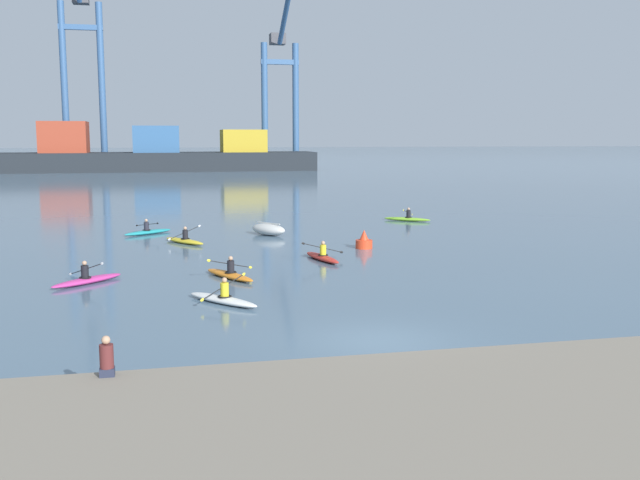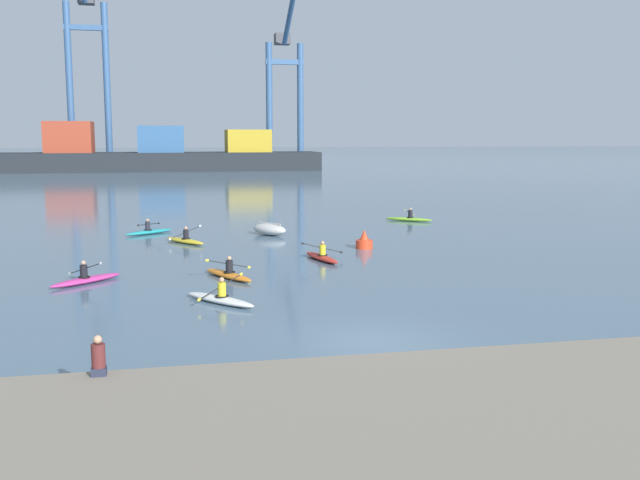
% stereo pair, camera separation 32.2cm
% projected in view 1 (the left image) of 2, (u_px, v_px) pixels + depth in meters
% --- Properties ---
extents(ground_plane, '(800.00, 800.00, 0.00)m').
position_uv_depth(ground_plane, '(379.00, 342.00, 21.04)').
color(ground_plane, slate).
extents(container_barge, '(55.06, 9.92, 8.48)m').
position_uv_depth(container_barge, '(154.00, 155.00, 126.17)').
color(container_barge, '#1E2328').
rests_on(container_barge, ground).
extents(gantry_crane_west, '(7.62, 15.47, 39.88)m').
position_uv_depth(gantry_crane_west, '(82.00, 60.00, 128.88)').
color(gantry_crane_west, '#335684').
rests_on(gantry_crane_west, ground).
extents(gantry_crane_west_mid, '(7.08, 16.19, 31.54)m').
position_uv_depth(gantry_crane_west_mid, '(280.00, 83.00, 134.88)').
color(gantry_crane_west_mid, '#335684').
rests_on(gantry_crane_west_mid, ground).
extents(capsized_dinghy, '(2.41, 2.75, 0.76)m').
position_uv_depth(capsized_dinghy, '(268.00, 229.00, 43.94)').
color(capsized_dinghy, beige).
rests_on(capsized_dinghy, ground).
extents(channel_buoy, '(0.90, 0.90, 1.00)m').
position_uv_depth(channel_buoy, '(364.00, 242.00, 38.74)').
color(channel_buoy, red).
rests_on(channel_buoy, ground).
extents(kayak_red, '(2.19, 3.45, 0.96)m').
position_uv_depth(kayak_red, '(322.00, 257.00, 35.00)').
color(kayak_red, red).
rests_on(kayak_red, ground).
extents(kayak_lime, '(3.08, 2.51, 0.95)m').
position_uv_depth(kayak_lime, '(407.00, 219.00, 51.37)').
color(kayak_lime, '#7ABC2D').
rests_on(kayak_lime, ground).
extents(kayak_teal, '(3.06, 2.54, 0.95)m').
position_uv_depth(kayak_teal, '(148.00, 231.00, 44.34)').
color(kayak_teal, teal).
rests_on(kayak_teal, ground).
extents(kayak_yellow, '(2.37, 3.17, 0.97)m').
position_uv_depth(kayak_yellow, '(184.00, 240.00, 40.57)').
color(kayak_yellow, yellow).
rests_on(kayak_yellow, ground).
extents(kayak_magenta, '(2.88, 2.77, 1.01)m').
position_uv_depth(kayak_magenta, '(87.00, 279.00, 29.41)').
color(kayak_magenta, '#C13384').
rests_on(kayak_magenta, ground).
extents(kayak_orange, '(2.07, 3.30, 0.95)m').
position_uv_depth(kayak_orange, '(230.00, 274.00, 30.55)').
color(kayak_orange, orange).
rests_on(kayak_orange, ground).
extents(kayak_white, '(2.56, 3.05, 0.99)m').
position_uv_depth(kayak_white, '(223.00, 299.00, 25.93)').
color(kayak_white, silver).
rests_on(kayak_white, ground).
extents(seated_onlooker, '(0.32, 0.30, 0.90)m').
position_uv_depth(seated_onlooker, '(107.00, 358.00, 15.70)').
color(seated_onlooker, '#23283D').
rests_on(seated_onlooker, stone_quay).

